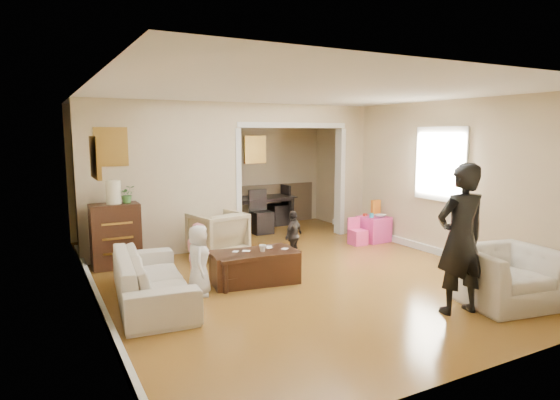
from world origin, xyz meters
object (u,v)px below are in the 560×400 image
armchair_back (218,234)px  child_kneel_a (199,261)px  armchair_front (505,277)px  table_lamp (113,192)px  dining_table (249,212)px  adult_person (461,239)px  play_table (374,229)px  coffee_cup (262,248)px  child_kneel_b (199,253)px  dresser (116,236)px  sofa (152,278)px  child_toddler (293,236)px  cyan_cup (372,215)px  coffee_table (255,267)px

armchair_back → child_kneel_a: (-0.91, -1.76, 0.08)m
armchair_front → table_lamp: table_lamp is taller
dining_table → adult_person: bearing=-92.6°
play_table → coffee_cup: bearing=-156.9°
child_kneel_a → child_kneel_b: child_kneel_a is taller
dresser → dining_table: dresser is taller
adult_person → child_kneel_a: 3.17m
sofa → dining_table: 4.66m
armchair_back → child_toddler: bearing=126.9°
cyan_cup → dining_table: 2.79m
armchair_front → coffee_table: (-2.32, 2.19, -0.12)m
sofa → play_table: 4.72m
dining_table → adult_person: size_ratio=1.11×
armchair_back → dresser: size_ratio=0.83×
child_toddler → adult_person: bearing=69.7°
dresser → child_kneel_b: 1.64m
play_table → dresser: bearing=174.3°
coffee_cup → child_kneel_a: bearing=-174.0°
cyan_cup → dining_table: dining_table is taller
cyan_cup → coffee_cup: bearing=-157.0°
armchair_front → play_table: size_ratio=2.13×
table_lamp → coffee_table: bearing=-47.2°
armchair_front → table_lamp: (-3.89, 3.88, 0.83)m
coffee_cup → cyan_cup: bearing=23.0°
adult_person → cyan_cup: bearing=-104.4°
sofa → table_lamp: size_ratio=5.73×
armchair_front → sofa: bearing=160.7°
coffee_cup → child_kneel_b: size_ratio=0.12×
play_table → adult_person: bearing=-114.1°
coffee_table → coffee_cup: 0.29m
dresser → child_kneel_a: 1.98m
armchair_front → coffee_cup: 3.09m
dresser → coffee_table: 2.33m
child_kneel_a → child_toddler: size_ratio=1.12×
coffee_cup → play_table: bearing=23.1°
adult_person → dining_table: bearing=-80.4°
coffee_table → coffee_cup: (0.10, -0.05, 0.27)m
cyan_cup → child_kneel_b: child_kneel_b is taller
play_table → cyan_cup: 0.30m
child_kneel_a → child_kneel_b: size_ratio=1.07×
coffee_cup → dining_table: (1.40, 3.58, -0.15)m
play_table → armchair_front: bearing=-102.8°
armchair_front → play_table: 3.51m
play_table → cyan_cup: bearing=-153.4°
coffee_table → cyan_cup: size_ratio=14.65×
armchair_back → dining_table: armchair_back is taller
coffee_cup → child_kneel_b: bearing=156.4°
dresser → child_kneel_b: bearing=-58.1°
table_lamp → play_table: (4.67, -0.46, -0.93)m
armchair_back → adult_person: bearing=100.4°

